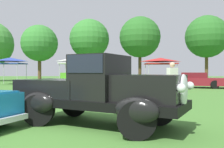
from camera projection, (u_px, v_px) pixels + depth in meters
name	position (u px, v px, depth m)	size (l,w,h in m)	color
ground_plane	(79.00, 127.00, 5.75)	(120.00, 120.00, 0.00)	#42752D
feature_pickup_truck	(98.00, 90.00, 5.92)	(4.44, 3.22, 1.70)	black
show_car_lime	(78.00, 81.00, 17.80)	(4.47, 1.85, 1.22)	#60C62D
show_car_burgundy	(196.00, 80.00, 19.42)	(4.64, 2.93, 1.22)	maroon
spectator_between_cars	(172.00, 81.00, 9.94)	(0.47, 0.39, 1.69)	#283351
canopy_tent_left_field	(10.00, 60.00, 24.50)	(2.68, 2.68, 2.71)	#B7B7BC
canopy_tent_center_field	(77.00, 60.00, 24.07)	(3.08, 3.08, 2.71)	#B7B7BC
canopy_tent_right_field	(160.00, 61.00, 25.09)	(3.06, 3.06, 2.71)	#B7B7BC
treeline_mid_left	(39.00, 43.00, 31.65)	(4.73, 4.73, 7.35)	brown
treeline_center	(89.00, 39.00, 33.91)	(5.52, 5.52, 8.59)	#47331E
treeline_mid_right	(140.00, 37.00, 33.83)	(5.70, 5.70, 8.92)	#47331E
treeline_far_right	(207.00, 37.00, 33.95)	(5.89, 5.89, 9.11)	brown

